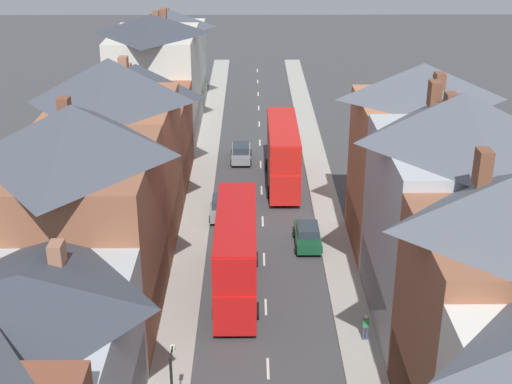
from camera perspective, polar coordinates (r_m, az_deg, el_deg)
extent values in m
cube|color=#A8A399|center=(56.22, -4.70, -1.41)|extent=(2.20, 104.00, 0.14)
cube|color=#A8A399|center=(56.37, 5.70, -1.38)|extent=(2.20, 104.00, 0.14)
cube|color=silver|center=(38.86, 0.97, -13.94)|extent=(0.14, 1.80, 0.01)
cube|color=silver|center=(43.78, 0.79, -9.18)|extent=(0.14, 1.80, 0.01)
cube|color=silver|center=(48.94, 0.65, -5.40)|extent=(0.14, 1.80, 0.01)
cube|color=silver|center=(54.28, 0.54, -2.35)|extent=(0.14, 1.80, 0.01)
cube|color=silver|center=(59.74, 0.45, 0.15)|extent=(0.14, 1.80, 0.01)
cube|color=silver|center=(65.30, 0.38, 2.22)|extent=(0.14, 1.80, 0.01)
cube|color=silver|center=(70.93, 0.31, 3.97)|extent=(0.14, 1.80, 0.01)
cube|color=silver|center=(76.61, 0.26, 5.46)|extent=(0.14, 1.80, 0.01)
cube|color=silver|center=(82.34, 0.21, 6.74)|extent=(0.14, 1.80, 0.01)
cube|color=silver|center=(88.11, 0.17, 7.86)|extent=(0.14, 1.80, 0.01)
cube|color=silver|center=(93.91, 0.14, 8.83)|extent=(0.14, 1.80, 0.01)
cube|color=silver|center=(99.73, 0.11, 9.70)|extent=(0.14, 1.80, 0.01)
pyramid|color=#383D47|center=(30.55, -18.33, -7.66)|extent=(8.00, 10.74, 1.64)
cube|color=#99664C|center=(32.04, -15.65, -4.76)|extent=(0.60, 0.90, 1.01)
cube|color=brown|center=(41.12, -13.53, -3.92)|extent=(8.00, 10.73, 10.31)
cube|color=#1E5133|center=(42.14, -7.80, -8.27)|extent=(0.12, 9.87, 3.20)
pyramid|color=#474C56|center=(38.63, -14.43, 4.78)|extent=(8.00, 10.73, 2.83)
cube|color=brown|center=(40.11, -15.08, 6.39)|extent=(0.60, 0.90, 1.33)
cube|color=#A36042|center=(50.56, -11.03, 1.50)|extent=(8.00, 10.41, 10.20)
cube|color=maroon|center=(51.38, -6.41, -2.09)|extent=(0.12, 9.57, 3.20)
pyramid|color=#474C56|center=(48.55, -11.63, 8.74)|extent=(8.00, 10.41, 2.99)
cube|color=#99664C|center=(50.15, -10.56, 9.96)|extent=(0.60, 0.90, 1.14)
cube|color=#935138|center=(61.04, -9.21, 4.10)|extent=(8.00, 11.26, 7.45)
cube|color=#1E5133|center=(61.29, -5.44, 2.26)|extent=(0.12, 10.36, 3.20)
pyramid|color=#383D47|center=(59.58, -9.53, 8.76)|extent=(8.00, 11.26, 2.82)
cube|color=#99664C|center=(60.47, -10.59, 9.45)|extent=(0.60, 0.90, 1.12)
cube|color=#99664C|center=(61.26, -10.22, 9.61)|extent=(0.60, 0.90, 1.02)
cube|color=beige|center=(71.22, -8.01, 8.29)|extent=(8.00, 11.21, 10.62)
cube|color=maroon|center=(71.86, -4.72, 5.49)|extent=(0.12, 10.31, 3.20)
pyramid|color=#383D47|center=(69.89, -8.30, 13.21)|extent=(8.00, 11.21, 1.80)
cube|color=brown|center=(70.91, -7.42, 13.89)|extent=(0.60, 0.90, 1.19)
cube|color=brown|center=(69.97, -8.02, 13.71)|extent=(0.60, 0.90, 1.15)
cube|color=silver|center=(81.85, -7.05, 9.81)|extent=(8.00, 10.53, 9.24)
cube|color=black|center=(82.25, -4.19, 7.81)|extent=(0.12, 9.69, 3.20)
pyramid|color=#474C56|center=(80.74, -7.25, 13.68)|extent=(8.00, 10.53, 1.97)
cube|color=brown|center=(80.83, -7.18, 14.04)|extent=(0.60, 0.90, 0.98)
cube|color=brown|center=(33.97, 19.01, -10.84)|extent=(8.00, 8.10, 10.35)
cube|color=brown|center=(31.81, 17.71, 1.88)|extent=(0.60, 0.90, 1.60)
cube|color=#ADB2B7|center=(41.48, 15.12, -3.35)|extent=(8.00, 10.52, 10.95)
cube|color=navy|center=(42.47, 9.39, -8.11)|extent=(0.12, 9.68, 3.20)
pyramid|color=#565B66|center=(38.98, 16.17, 5.72)|extent=(8.00, 10.52, 2.79)
cube|color=brown|center=(40.50, 14.10, 7.62)|extent=(0.60, 0.90, 1.40)
cube|color=brown|center=(39.11, 15.31, 6.79)|extent=(0.60, 0.90, 1.20)
cube|color=#B2704C|center=(49.59, 12.51, 1.25)|extent=(8.00, 7.72, 10.72)
cube|color=black|center=(50.38, 7.77, -2.70)|extent=(0.12, 7.10, 3.20)
pyramid|color=#565B66|center=(47.57, 13.20, 8.60)|extent=(8.00, 7.72, 2.41)
cube|color=brown|center=(46.19, 14.48, 8.64)|extent=(0.60, 0.90, 0.94)
cube|color=red|center=(44.46, -1.58, -6.16)|extent=(2.44, 10.80, 2.50)
cube|color=red|center=(43.33, -1.61, -3.40)|extent=(2.44, 10.58, 2.30)
cube|color=red|center=(42.80, -1.63, -1.96)|extent=(2.39, 10.37, 0.10)
cube|color=#28333D|center=(49.10, -1.47, -2.88)|extent=(2.20, 0.10, 1.20)
cube|color=#28333D|center=(48.13, -1.49, -0.42)|extent=(2.20, 0.10, 1.10)
cube|color=#28333D|center=(44.38, -3.13, -5.88)|extent=(0.06, 9.18, 0.90)
cube|color=#28333D|center=(43.33, -3.19, -3.28)|extent=(0.06, 9.18, 0.90)
cube|color=yellow|center=(47.81, -1.50, 0.45)|extent=(1.34, 0.08, 0.32)
cylinder|color=black|center=(47.98, -2.95, -5.38)|extent=(0.30, 1.00, 1.00)
cylinder|color=black|center=(47.94, -0.03, -5.38)|extent=(0.30, 1.00, 1.00)
cylinder|color=black|center=(42.56, -3.30, -9.48)|extent=(0.30, 1.00, 1.00)
cylinder|color=black|center=(42.50, 0.03, -9.48)|extent=(0.30, 1.00, 1.00)
cube|color=red|center=(60.41, 2.15, 2.08)|extent=(2.44, 10.80, 2.50)
cube|color=red|center=(59.58, 2.18, 4.23)|extent=(2.44, 10.58, 2.30)
cube|color=red|center=(59.20, 2.20, 5.33)|extent=(2.39, 10.37, 0.10)
cube|color=#28333D|center=(65.35, 1.96, 3.95)|extent=(2.20, 0.10, 1.20)
cube|color=#28333D|center=(64.62, 1.98, 5.87)|extent=(2.20, 0.10, 1.10)
cube|color=#28333D|center=(60.27, 1.02, 2.30)|extent=(0.06, 9.18, 0.90)
cube|color=#28333D|center=(59.50, 1.03, 4.32)|extent=(0.06, 9.18, 0.90)
cube|color=yellow|center=(64.39, 1.99, 6.55)|extent=(1.34, 0.08, 0.32)
cylinder|color=black|center=(63.90, 0.91, 2.21)|extent=(0.30, 1.00, 1.00)
cylinder|color=black|center=(64.00, 3.10, 2.21)|extent=(0.30, 1.00, 1.00)
cylinder|color=black|center=(58.05, 1.05, -0.04)|extent=(0.30, 1.00, 1.00)
cylinder|color=black|center=(58.17, 3.45, -0.03)|extent=(0.30, 1.00, 1.00)
cube|color=gray|center=(54.87, -2.71, -1.31)|extent=(1.70, 3.98, 0.73)
cube|color=#28333D|center=(54.42, -2.73, -0.76)|extent=(1.46, 1.99, 0.60)
cylinder|color=black|center=(56.19, -3.52, -1.12)|extent=(0.20, 0.62, 0.62)
cylinder|color=black|center=(56.12, -1.79, -1.12)|extent=(0.20, 0.62, 0.62)
cylinder|color=black|center=(53.95, -3.65, -2.21)|extent=(0.20, 0.62, 0.62)
cylinder|color=black|center=(53.88, -1.85, -2.21)|extent=(0.20, 0.62, 0.62)
cube|color=gray|center=(66.07, -1.20, 3.07)|extent=(1.70, 4.41, 0.69)
cube|color=#28333D|center=(65.64, -1.20, 3.53)|extent=(1.46, 2.21, 0.60)
cylinder|color=black|center=(67.49, -1.90, 3.20)|extent=(0.20, 0.62, 0.62)
cylinder|color=black|center=(67.46, -0.46, 3.20)|extent=(0.20, 0.62, 0.62)
cylinder|color=black|center=(64.92, -1.96, 2.37)|extent=(0.20, 0.62, 0.62)
cylinder|color=black|center=(64.90, -0.46, 2.37)|extent=(0.20, 0.62, 0.62)
cube|color=#144728|center=(50.57, 4.13, -3.59)|extent=(1.70, 4.10, 0.75)
cube|color=#28333D|center=(50.09, 4.17, -3.01)|extent=(1.46, 2.05, 0.60)
cylinder|color=black|center=(51.82, 3.08, -3.33)|extent=(0.20, 0.62, 0.62)
cylinder|color=black|center=(51.94, 4.96, -3.31)|extent=(0.20, 0.62, 0.62)
cylinder|color=black|center=(49.56, 3.25, -4.65)|extent=(0.20, 0.62, 0.62)
cylinder|color=black|center=(49.69, 5.21, -4.63)|extent=(0.20, 0.62, 0.62)
cylinder|color=#3D4256|center=(40.96, 8.60, -11.09)|extent=(0.14, 0.14, 0.84)
cylinder|color=#3D4256|center=(40.98, 8.85, -11.08)|extent=(0.14, 0.14, 0.84)
cube|color=#338447|center=(40.59, 8.78, -10.28)|extent=(0.36, 0.22, 0.54)
sphere|color=beige|center=(40.37, 8.82, -9.82)|extent=(0.22, 0.22, 0.22)
cylinder|color=black|center=(30.99, -6.79, -12.68)|extent=(0.08, 0.90, 0.08)
cube|color=beige|center=(31.40, -6.70, -12.32)|extent=(0.20, 0.32, 0.20)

